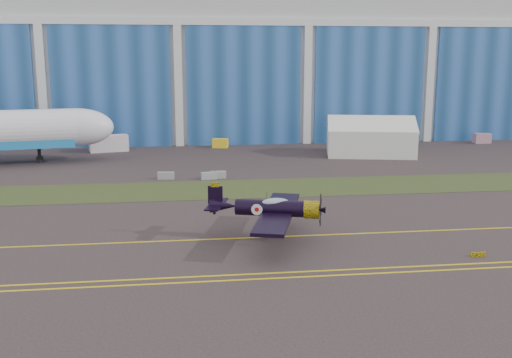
{
  "coord_description": "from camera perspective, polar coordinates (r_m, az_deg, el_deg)",
  "views": [
    {
      "loc": [
        -0.34,
        -52.69,
        14.84
      ],
      "look_at": [
        7.01,
        3.11,
        3.35
      ],
      "focal_mm": 42.0,
      "sensor_mm": 36.0,
      "label": 1
    }
  ],
  "objects": [
    {
      "name": "tug",
      "position": [
        100.19,
        -3.43,
        3.43
      ],
      "size": [
        2.83,
        2.13,
        1.47
      ],
      "primitive_type": "cube",
      "rotation": [
        0.0,
        0.0,
        -0.24
      ],
      "color": "yellow",
      "rests_on": "ground"
    },
    {
      "name": "edge_line_near",
      "position": [
        40.97,
        -6.61,
        -9.76
      ],
      "size": [
        80.0,
        0.2,
        0.02
      ],
      "primitive_type": "cube",
      "color": "yellow",
      "rests_on": "ground"
    },
    {
      "name": "guard_board_right",
      "position": [
        48.68,
        20.38,
        -6.74
      ],
      "size": [
        1.2,
        0.15,
        0.35
      ],
      "primitive_type": "cube",
      "color": "yellow",
      "rests_on": "ground"
    },
    {
      "name": "gse_box",
      "position": [
        112.46,
        20.72,
        3.65
      ],
      "size": [
        2.9,
        1.63,
        1.7
      ],
      "primitive_type": "cube",
      "rotation": [
        0.0,
        0.0,
        -0.04
      ],
      "color": "#AD7F95",
      "rests_on": "ground"
    },
    {
      "name": "barrier_a",
      "position": [
        74.83,
        -8.57,
        0.32
      ],
      "size": [
        2.05,
        0.81,
        0.9
      ],
      "primitive_type": "cube",
      "rotation": [
        0.0,
        0.0,
        -0.11
      ],
      "color": "gray",
      "rests_on": "ground"
    },
    {
      "name": "ground",
      "position": [
        54.74,
        -6.88,
        -4.28
      ],
      "size": [
        260.0,
        260.0,
        0.0
      ],
      "primitive_type": "plane",
      "color": "#3A2F2F",
      "rests_on": "ground"
    },
    {
      "name": "shipping_container",
      "position": [
        98.7,
        -13.85,
        3.32
      ],
      "size": [
        6.38,
        3.76,
        2.59
      ],
      "primitive_type": "cube",
      "rotation": [
        0.0,
        0.0,
        0.24
      ],
      "color": "silver",
      "rests_on": "ground"
    },
    {
      "name": "hangar",
      "position": [
        124.48,
        -7.5,
        11.5
      ],
      "size": [
        220.0,
        45.7,
        30.0
      ],
      "color": "silver",
      "rests_on": "ground"
    },
    {
      "name": "barrier_b",
      "position": [
        74.11,
        -4.48,
        0.31
      ],
      "size": [
        2.07,
        0.9,
        0.9
      ],
      "primitive_type": "cube",
      "rotation": [
        0.0,
        0.0,
        0.16
      ],
      "color": "gray",
      "rests_on": "ground"
    },
    {
      "name": "barrier_c",
      "position": [
        74.69,
        -3.64,
        0.41
      ],
      "size": [
        2.0,
        0.61,
        0.9
      ],
      "primitive_type": "cube",
      "rotation": [
        0.0,
        0.0,
        0.0
      ],
      "color": "gray",
      "rests_on": "ground"
    },
    {
      "name": "grass_median",
      "position": [
        68.32,
        -7.04,
        -1.08
      ],
      "size": [
        260.0,
        10.0,
        0.02
      ],
      "primitive_type": "cube",
      "color": "#475128",
      "rests_on": "ground"
    },
    {
      "name": "warbird",
      "position": [
        48.9,
        1.38,
        -2.78
      ],
      "size": [
        14.04,
        15.57,
        3.88
      ],
      "rotation": [
        0.0,
        0.0,
        -0.28
      ],
      "color": "black",
      "rests_on": "ground"
    },
    {
      "name": "taxiway_centreline",
      "position": [
        49.95,
        -6.8,
        -5.82
      ],
      "size": [
        200.0,
        0.2,
        0.02
      ],
      "primitive_type": "cube",
      "color": "yellow",
      "rests_on": "ground"
    },
    {
      "name": "tent",
      "position": [
        94.12,
        10.83,
        4.15
      ],
      "size": [
        15.0,
        12.34,
        6.14
      ],
      "rotation": [
        0.0,
        0.0,
        -0.22
      ],
      "color": "white",
      "rests_on": "ground"
    },
    {
      "name": "edge_line_far",
      "position": [
        41.9,
        -6.63,
        -9.27
      ],
      "size": [
        80.0,
        0.2,
        0.02
      ],
      "primitive_type": "cube",
      "color": "yellow",
      "rests_on": "ground"
    }
  ]
}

